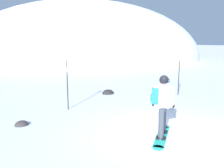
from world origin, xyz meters
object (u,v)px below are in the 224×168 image
rock_dark (108,94)px  piste_marker_far (179,75)px  snowboarder_main (162,104)px  piste_marker_near (67,81)px  rock_mid (22,125)px

rock_dark → piste_marker_far: bearing=-35.9°
snowboarder_main → piste_marker_near: size_ratio=0.88×
snowboarder_main → rock_dark: 5.77m
rock_dark → rock_mid: (-4.63, -2.59, 0.00)m
piste_marker_far → rock_dark: 3.59m
snowboarder_main → piste_marker_far: 5.52m
piste_marker_near → rock_mid: (-1.89, -0.93, -1.11)m
snowboarder_main → rock_dark: (1.49, 5.50, -0.92)m
snowboarder_main → piste_marker_near: (-1.24, 3.84, 0.20)m
piste_marker_near → rock_dark: 3.39m
piste_marker_near → rock_mid: bearing=-153.7°
rock_mid → piste_marker_near: bearing=26.3°
snowboarder_main → rock_mid: 4.37m
snowboarder_main → piste_marker_far: piste_marker_far is taller
piste_marker_far → rock_dark: bearing=144.1°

